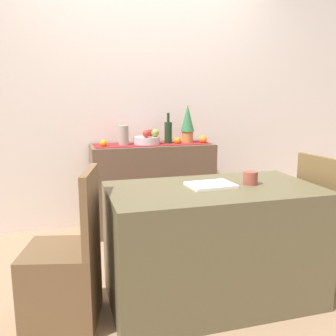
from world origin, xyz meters
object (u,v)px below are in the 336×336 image
object	(u,v)px
open_book	(211,185)
chair_by_corner	(333,244)
fruit_bowl	(147,140)
dining_table	(213,244)
chair_near_window	(64,279)
ceramic_vase	(124,135)
potted_plant	(188,123)
wine_bottle	(168,132)
coffee_cup	(251,178)
sideboard_console	(153,187)

from	to	relation	value
open_book	chair_by_corner	bearing A→B (deg)	-5.64
fruit_bowl	dining_table	world-z (taller)	fruit_bowl
dining_table	chair_near_window	world-z (taller)	chair_near_window
fruit_bowl	chair_near_window	distance (m)	1.69
ceramic_vase	potted_plant	size ratio (longest dim) A/B	0.50
fruit_bowl	open_book	size ratio (longest dim) A/B	0.89
wine_bottle	ceramic_vase	size ratio (longest dim) A/B	1.59
dining_table	open_book	distance (m)	0.38
ceramic_vase	wine_bottle	bearing A→B (deg)	0.00
ceramic_vase	coffee_cup	distance (m)	1.47
coffee_cup	potted_plant	bearing A→B (deg)	88.43
open_book	potted_plant	bearing A→B (deg)	73.47
ceramic_vase	potted_plant	xyz separation A→B (m)	(0.62, 0.00, 0.10)
potted_plant	coffee_cup	size ratio (longest dim) A/B	4.09
ceramic_vase	chair_near_window	distance (m)	1.62
potted_plant	open_book	distance (m)	1.39
fruit_bowl	potted_plant	world-z (taller)	potted_plant
wine_bottle	chair_by_corner	bearing A→B (deg)	-58.82
sideboard_console	open_book	world-z (taller)	sideboard_console
sideboard_console	chair_by_corner	size ratio (longest dim) A/B	1.29
open_book	coffee_cup	size ratio (longest dim) A/B	3.12
ceramic_vase	chair_near_window	xyz separation A→B (m)	(-0.58, -1.36, -0.66)
sideboard_console	open_book	size ratio (longest dim) A/B	4.13
potted_plant	coffee_cup	world-z (taller)	potted_plant
fruit_bowl	coffee_cup	xyz separation A→B (m)	(0.37, -1.35, -0.10)
fruit_bowl	dining_table	xyz separation A→B (m)	(0.12, -1.35, -0.51)
sideboard_console	ceramic_vase	bearing A→B (deg)	180.00
fruit_bowl	chair_by_corner	bearing A→B (deg)	-52.73
open_book	wine_bottle	bearing A→B (deg)	81.63
fruit_bowl	potted_plant	size ratio (longest dim) A/B	0.68
wine_bottle	open_book	xyz separation A→B (m)	(-0.10, -1.33, -0.20)
coffee_cup	chair_near_window	size ratio (longest dim) A/B	0.10
ceramic_vase	open_book	xyz separation A→B (m)	(0.32, -1.33, -0.18)
wine_bottle	potted_plant	size ratio (longest dim) A/B	0.80
sideboard_console	fruit_bowl	bearing A→B (deg)	180.00
potted_plant	fruit_bowl	bearing A→B (deg)	180.00
fruit_bowl	chair_near_window	bearing A→B (deg)	-120.38
wine_bottle	potted_plant	distance (m)	0.21
ceramic_vase	fruit_bowl	bearing A→B (deg)	0.00
chair_near_window	chair_by_corner	size ratio (longest dim) A/B	1.00
sideboard_console	open_book	bearing A→B (deg)	-87.74
sideboard_console	coffee_cup	distance (m)	1.43
coffee_cup	chair_by_corner	size ratio (longest dim) A/B	0.10
coffee_cup	wine_bottle	bearing A→B (deg)	96.64
chair_by_corner	ceramic_vase	bearing A→B (deg)	132.67
open_book	fruit_bowl	bearing A→B (deg)	90.73
open_book	sideboard_console	bearing A→B (deg)	88.42
fruit_bowl	dining_table	distance (m)	1.45
coffee_cup	chair_by_corner	distance (m)	0.84
sideboard_console	dining_table	xyz separation A→B (m)	(0.06, -1.35, -0.05)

